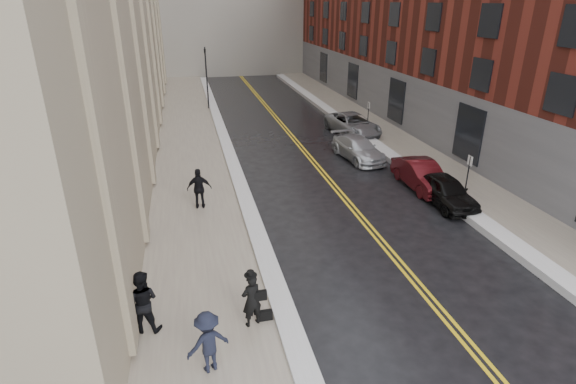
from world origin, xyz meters
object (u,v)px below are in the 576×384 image
car_silver_far (353,124)px  pedestrian_c (199,188)px  car_maroon (422,175)px  car_black (446,191)px  pedestrian_main (251,300)px  pedestrian_b (208,342)px  pedestrian_a (142,302)px  car_silver_near (358,149)px

car_silver_far → pedestrian_c: size_ratio=2.82×
car_maroon → car_silver_far: car_silver_far is taller
car_black → car_maroon: size_ratio=0.94×
pedestrian_main → pedestrian_c: pedestrian_c is taller
car_maroon → car_silver_far: bearing=89.3°
car_maroon → pedestrian_b: size_ratio=2.46×
pedestrian_a → pedestrian_b: 2.54m
pedestrian_main → pedestrian_a: bearing=-29.1°
car_silver_near → pedestrian_a: pedestrian_a is taller
car_silver_near → pedestrian_c: (-9.47, -5.15, 0.42)m
pedestrian_main → pedestrian_b: 1.94m
pedestrian_main → car_maroon: bearing=-159.2°
car_black → car_silver_near: 7.17m
pedestrian_b → pedestrian_c: 9.81m
car_black → pedestrian_main: size_ratio=2.36×
car_silver_near → pedestrian_b: bearing=-130.6°
car_black → car_silver_near: bearing=103.7°
car_black → pedestrian_b: size_ratio=2.32×
car_silver_far → pedestrian_main: pedestrian_main is taller
car_silver_near → car_maroon: bearing=-81.0°
car_maroon → car_black: bearing=-86.4°
car_black → pedestrian_c: bearing=171.4°
car_black → pedestrian_b: (-11.31, -7.97, 0.33)m
car_black → car_silver_far: size_ratio=0.76×
pedestrian_main → pedestrian_a: (-2.97, 0.47, 0.11)m
car_black → pedestrian_c: 11.22m
car_black → car_silver_far: bearing=90.8°
pedestrian_b → car_black: bearing=-164.0°
car_black → pedestrian_b: pedestrian_b is taller
car_black → car_maroon: car_maroon is taller
car_maroon → pedestrian_b: pedestrian_b is taller
car_black → car_maroon: bearing=94.4°
car_silver_far → car_black: bearing=-97.7°
car_black → pedestrian_main: pedestrian_main is taller
car_maroon → car_silver_near: car_maroon is taller
car_silver_far → pedestrian_main: size_ratio=3.12×
car_maroon → pedestrian_a: pedestrian_a is taller
pedestrian_a → pedestrian_main: bearing=-175.7°
pedestrian_b → pedestrian_c: pedestrian_c is taller
car_maroon → pedestrian_b: (-11.18, -10.02, 0.31)m
car_silver_near → pedestrian_b: size_ratio=2.62×
car_silver_far → pedestrian_a: (-12.98, -18.22, 0.37)m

